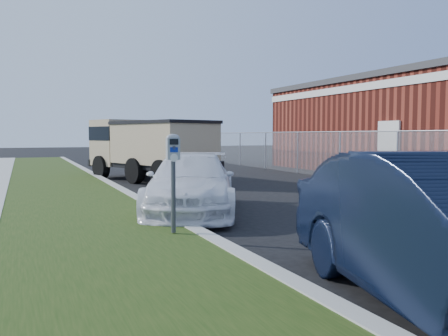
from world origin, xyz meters
name	(u,v)px	position (x,y,z in m)	size (l,w,h in m)	color
ground	(309,220)	(0.00, 0.00, 0.00)	(120.00, 120.00, 0.00)	black
streetside	(3,219)	(-5.57, 2.00, 0.07)	(6.12, 50.00, 0.15)	#999990
chainlink_fence	(340,146)	(6.00, 7.00, 1.26)	(0.06, 30.06, 30.00)	slate
brick_building	(436,125)	(12.00, 8.00, 2.13)	(9.20, 14.20, 4.17)	maroon
parking_meter	(173,161)	(-3.04, -0.81, 1.26)	(0.22, 0.16, 1.55)	#3F4247
white_wagon	(191,183)	(-1.85, 1.74, 0.64)	(1.79, 4.41, 1.28)	white
dump_truck	(148,146)	(-0.91, 9.30, 1.27)	(3.90, 6.13, 2.26)	black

